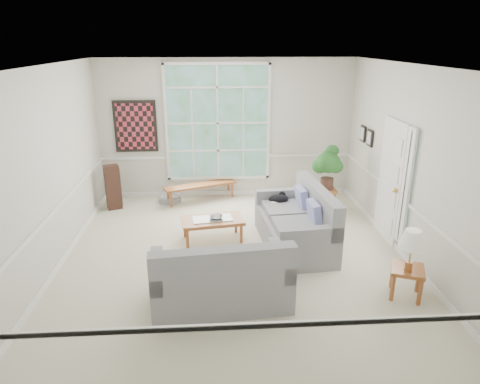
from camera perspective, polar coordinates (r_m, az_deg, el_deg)
name	(u,v)px	position (r m, az deg, el deg)	size (l,w,h in m)	color
floor	(235,257)	(7.05, -0.71, -8.67)	(5.50, 6.00, 0.01)	beige
ceiling	(234,65)	(6.21, -0.83, 16.52)	(5.50, 6.00, 0.02)	white
wall_back	(227,129)	(9.38, -1.74, 8.33)	(5.50, 0.02, 3.00)	silver
wall_front	(253,268)	(3.70, 1.70, -10.13)	(5.50, 0.02, 3.00)	silver
wall_left	(48,172)	(6.91, -24.22, 2.45)	(0.02, 6.00, 3.00)	silver
wall_right	(411,165)	(7.15, 21.84, 3.32)	(0.02, 6.00, 3.00)	silver
window_back	(218,123)	(9.31, -2.98, 9.17)	(2.30, 0.08, 2.40)	white
entry_door	(390,181)	(7.78, 19.35, 1.41)	(0.08, 0.90, 2.10)	white
door_sidelight	(406,187)	(7.21, 21.31, 0.59)	(0.08, 0.26, 1.90)	white
wall_art	(135,126)	(9.45, -13.76, 8.49)	(0.90, 0.06, 1.10)	maroon
wall_frame_near	(369,138)	(8.69, 16.87, 6.92)	(0.04, 0.26, 0.32)	black
wall_frame_far	(363,134)	(9.06, 16.02, 7.50)	(0.04, 0.26, 0.32)	black
loveseat_right	(294,217)	(7.26, 7.26, -3.38)	(0.99, 1.91, 1.03)	gray
loveseat_front	(220,270)	(5.71, -2.64, -10.32)	(1.80, 0.93, 0.97)	gray
coffee_table	(213,229)	(7.54, -3.67, -5.00)	(1.06, 0.58, 0.40)	brown
pewter_bowl	(216,217)	(7.45, -3.20, -3.34)	(0.29, 0.29, 0.07)	gray
window_bench	(201,192)	(9.40, -5.24, -0.05)	(1.59, 0.31, 0.37)	brown
end_table	(322,199)	(8.97, 10.91, -0.92)	(0.48, 0.48, 0.48)	brown
houseplant	(328,167)	(8.72, 11.63, 3.23)	(0.53, 0.53, 0.90)	#225821
side_table	(406,282)	(6.38, 21.24, -11.13)	(0.43, 0.43, 0.44)	brown
table_lamp	(411,251)	(6.08, 21.82, -7.29)	(0.34, 0.34, 0.59)	white
pet_bed	(170,199)	(9.43, -9.28, -0.89)	(0.48, 0.48, 0.14)	gray
floor_speaker	(113,187)	(9.21, -16.60, 0.63)	(0.29, 0.23, 0.93)	#392019
cat	(279,199)	(7.80, 5.16, -0.87)	(0.37, 0.26, 0.17)	black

